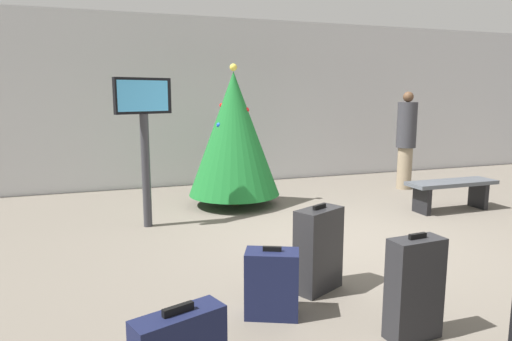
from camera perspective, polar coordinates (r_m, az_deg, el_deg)
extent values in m
plane|color=#665E54|center=(6.04, 10.26, -8.40)|extent=(16.00, 16.00, 0.00)
cube|color=silver|center=(9.68, -2.08, 8.51)|extent=(16.00, 0.20, 3.35)
cylinder|color=#4C3319|center=(7.71, -2.70, -3.61)|extent=(0.12, 0.12, 0.19)
cone|color=#196628|center=(7.54, -2.77, 4.58)|extent=(1.51, 1.51, 2.02)
sphere|color=#F2D84C|center=(7.53, -2.84, 12.71)|extent=(0.12, 0.12, 0.12)
sphere|color=red|center=(7.53, -4.28, 8.09)|extent=(0.08, 0.08, 0.08)
sphere|color=silver|center=(7.84, -0.57, 3.64)|extent=(0.08, 0.08, 0.08)
sphere|color=red|center=(7.47, -1.15, 7.56)|extent=(0.08, 0.08, 0.08)
sphere|color=blue|center=(7.35, -4.64, 5.66)|extent=(0.08, 0.08, 0.08)
cylinder|color=#333338|center=(6.51, -13.53, -0.08)|extent=(0.12, 0.12, 1.58)
cube|color=black|center=(6.43, -13.89, 9.01)|extent=(0.79, 0.36, 0.48)
cube|color=#4CB2F2|center=(6.38, -13.85, 9.01)|extent=(0.69, 0.27, 0.41)
cube|color=#4C5159|center=(7.91, 23.20, -1.42)|extent=(1.50, 0.44, 0.06)
cube|color=black|center=(7.59, 19.94, -3.50)|extent=(0.08, 0.35, 0.42)
cube|color=black|center=(8.34, 25.94, -2.76)|extent=(0.08, 0.35, 0.42)
cylinder|color=gray|center=(9.43, 18.00, 0.29)|extent=(0.28, 0.28, 0.82)
cylinder|color=#333338|center=(9.34, 18.26, 5.41)|extent=(0.38, 0.38, 0.87)
sphere|color=brown|center=(9.32, 18.43, 8.69)|extent=(0.20, 0.20, 0.20)
cube|color=black|center=(2.39, -9.68, -16.67)|extent=(0.17, 0.08, 0.04)
cube|color=#232326|center=(3.76, 19.12, -13.73)|extent=(0.43, 0.22, 0.79)
cube|color=black|center=(3.62, 19.47, -7.70)|extent=(0.15, 0.04, 0.04)
cube|color=#232326|center=(4.41, 7.77, -9.74)|extent=(0.53, 0.42, 0.79)
cube|color=black|center=(4.29, 7.90, -4.48)|extent=(0.16, 0.10, 0.04)
cube|color=#141938|center=(3.93, 1.99, -13.90)|extent=(0.51, 0.42, 0.57)
cube|color=black|center=(3.82, 2.02, -9.72)|extent=(0.15, 0.09, 0.04)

